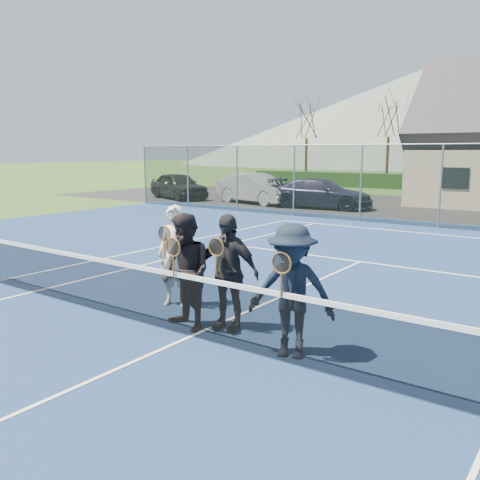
{
  "coord_description": "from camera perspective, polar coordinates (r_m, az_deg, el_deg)",
  "views": [
    {
      "loc": [
        4.79,
        -5.41,
        2.74
      ],
      "look_at": [
        -0.19,
        1.5,
        1.25
      ],
      "focal_mm": 38.0,
      "sensor_mm": 36.0,
      "label": 1
    }
  ],
  "objects": [
    {
      "name": "tree_b",
      "position": [
        40.92,
        16.45,
        13.8
      ],
      "size": [
        3.2,
        3.2,
        7.77
      ],
      "color": "#362213",
      "rests_on": "ground"
    },
    {
      "name": "car_a",
      "position": [
        29.89,
        -6.94,
        6.07
      ],
      "size": [
        4.88,
        3.23,
        1.54
      ],
      "primitive_type": "imported",
      "rotation": [
        0.0,
        0.0,
        1.23
      ],
      "color": "black",
      "rests_on": "ground"
    },
    {
      "name": "car_c",
      "position": [
        25.06,
        9.09,
        5.18
      ],
      "size": [
        5.21,
        2.63,
        1.45
      ],
      "primitive_type": "imported",
      "rotation": [
        0.0,
        0.0,
        1.69
      ],
      "color": "#191831",
      "rests_on": "ground"
    },
    {
      "name": "hill_west",
      "position": [
        104.92,
        19.7,
        12.77
      ],
      "size": [
        110.0,
        110.0,
        18.0
      ],
      "primitive_type": "cone",
      "color": "#516259",
      "rests_on": "ground"
    },
    {
      "name": "player_d",
      "position": [
        6.76,
        5.82,
        -5.73
      ],
      "size": [
        1.31,
        0.98,
        1.8
      ],
      "color": "black",
      "rests_on": "court_surface"
    },
    {
      "name": "player_b",
      "position": [
        7.81,
        -6.1,
        -3.6
      ],
      "size": [
        1.02,
        0.89,
        1.8
      ],
      "color": "black",
      "rests_on": "court_surface"
    },
    {
      "name": "court_markings",
      "position": [
        7.72,
        -5.49,
        -10.72
      ],
      "size": [
        11.03,
        23.83,
        0.01
      ],
      "color": "white",
      "rests_on": "court_surface"
    },
    {
      "name": "player_c",
      "position": [
        7.77,
        -1.43,
        -3.61
      ],
      "size": [
        1.1,
        0.57,
        1.8
      ],
      "color": "black",
      "rests_on": "court_surface"
    },
    {
      "name": "tarmac_carpark",
      "position": [
        27.02,
        16.62,
        3.69
      ],
      "size": [
        40.0,
        12.0,
        0.01
      ],
      "primitive_type": "cube",
      "color": "black",
      "rests_on": "ground"
    },
    {
      "name": "court_surface",
      "position": [
        7.72,
        -5.49,
        -10.82
      ],
      "size": [
        30.0,
        30.0,
        0.02
      ],
      "primitive_type": "cube",
      "color": "navy",
      "rests_on": "ground"
    },
    {
      "name": "tennis_net",
      "position": [
        7.55,
        -5.55,
        -7.06
      ],
      "size": [
        11.68,
        0.08,
        1.1
      ],
      "color": "slate",
      "rests_on": "ground"
    },
    {
      "name": "player_a",
      "position": [
        9.03,
        -7.25,
        -1.77
      ],
      "size": [
        0.76,
        0.63,
        1.8
      ],
      "color": "silver",
      "rests_on": "court_surface"
    },
    {
      "name": "perimeter_fence",
      "position": [
        19.54,
        21.61,
        5.66
      ],
      "size": [
        30.07,
        0.07,
        3.02
      ],
      "color": "slate",
      "rests_on": "ground"
    },
    {
      "name": "tree_a",
      "position": [
        43.78,
        7.53,
        13.83
      ],
      "size": [
        3.2,
        3.2,
        7.77
      ],
      "color": "#3C2816",
      "rests_on": "ground"
    },
    {
      "name": "car_b",
      "position": [
        27.01,
        1.87,
        5.79
      ],
      "size": [
        5.1,
        2.71,
        1.6
      ],
      "primitive_type": "imported",
      "rotation": [
        0.0,
        0.0,
        1.35
      ],
      "color": "#9C9EA5",
      "rests_on": "ground"
    },
    {
      "name": "ground",
      "position": [
        26.0,
        24.97,
        2.94
      ],
      "size": [
        220.0,
        220.0,
        0.0
      ],
      "primitive_type": "plane",
      "color": "#2C4E1B",
      "rests_on": "ground"
    }
  ]
}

